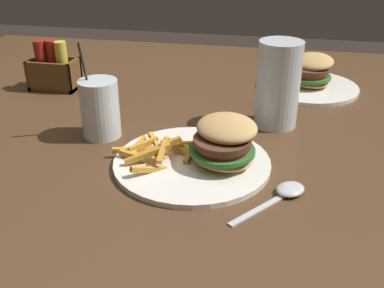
# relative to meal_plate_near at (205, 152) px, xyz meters

# --- Properties ---
(dining_table) EXTENTS (1.62, 1.32, 0.76)m
(dining_table) POSITION_rel_meal_plate_near_xyz_m (-0.08, 0.17, -0.12)
(dining_table) COLOR #4C331E
(dining_table) RESTS_ON ground_plane
(meal_plate_near) EXTENTS (0.29, 0.28, 0.10)m
(meal_plate_near) POSITION_rel_meal_plate_near_xyz_m (0.00, 0.00, 0.00)
(meal_plate_near) COLOR white
(meal_plate_near) RESTS_ON dining_table
(beer_glass) EXTENTS (0.09, 0.09, 0.18)m
(beer_glass) POSITION_rel_meal_plate_near_xyz_m (0.12, 0.21, 0.06)
(beer_glass) COLOR silver
(beer_glass) RESTS_ON dining_table
(juice_glass) EXTENTS (0.08, 0.08, 0.19)m
(juice_glass) POSITION_rel_meal_plate_near_xyz_m (-0.23, 0.08, 0.03)
(juice_glass) COLOR silver
(juice_glass) RESTS_ON dining_table
(spoon) EXTENTS (0.12, 0.14, 0.01)m
(spoon) POSITION_rel_meal_plate_near_xyz_m (0.15, -0.07, -0.02)
(spoon) COLOR silver
(spoon) RESTS_ON dining_table
(meal_plate_far) EXTENTS (0.26, 0.26, 0.09)m
(meal_plate_far) POSITION_rel_meal_plate_near_xyz_m (0.20, 0.45, -0.00)
(meal_plate_far) COLOR white
(meal_plate_far) RESTS_ON dining_table
(condiment_caddy) EXTENTS (0.12, 0.07, 0.12)m
(condiment_caddy) POSITION_rel_meal_plate_near_xyz_m (-0.45, 0.32, 0.02)
(condiment_caddy) COLOR brown
(condiment_caddy) RESTS_ON dining_table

